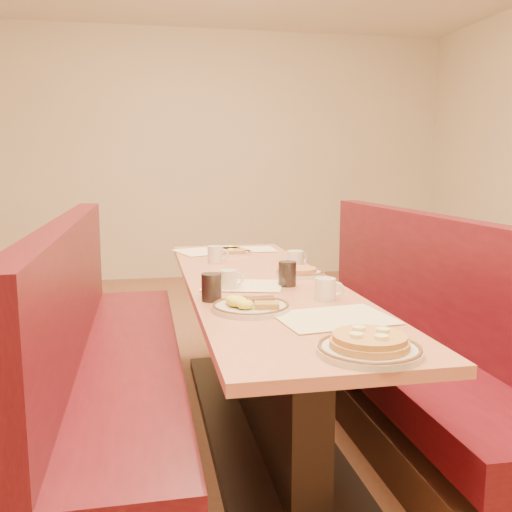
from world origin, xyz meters
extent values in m
plane|color=#9E6647|center=(0.00, 0.00, 0.00)|extent=(8.00, 8.00, 0.00)
cube|color=beige|center=(0.00, 4.00, 1.40)|extent=(6.00, 0.04, 2.80)
cube|color=black|center=(0.00, 0.00, 0.03)|extent=(0.55, 1.88, 0.06)
cube|color=black|center=(0.00, 0.00, 0.35)|extent=(0.15, 1.75, 0.71)
cube|color=#E07C67|center=(0.00, 0.00, 0.73)|extent=(0.70, 2.50, 0.04)
cube|color=#4C3326|center=(-0.68, 0.00, 0.10)|extent=(0.55, 2.50, 0.20)
cube|color=#5D101B|center=(-0.68, 0.00, 0.37)|extent=(0.55, 2.50, 0.16)
cube|color=#5D101B|center=(-0.89, 0.00, 0.75)|extent=(0.12, 2.50, 0.60)
cube|color=#4C3326|center=(0.68, 0.00, 0.10)|extent=(0.55, 2.50, 0.20)
cube|color=#5D101B|center=(0.68, 0.00, 0.37)|extent=(0.55, 2.50, 0.16)
cube|color=#5D101B|center=(0.89, 0.00, 0.75)|extent=(0.12, 2.50, 0.60)
cube|color=#F7E6C1|center=(-0.11, -0.10, 0.75)|extent=(0.42, 0.35, 0.00)
cube|color=#F7E6C1|center=(0.12, -0.71, 0.75)|extent=(0.44, 0.35, 0.00)
cube|color=#F7E6C1|center=(-0.12, 0.99, 0.75)|extent=(0.51, 0.44, 0.00)
cube|color=#F7E6C1|center=(0.12, 1.00, 0.75)|extent=(0.35, 0.26, 0.00)
cylinder|color=silver|center=(0.09, -1.10, 0.76)|extent=(0.31, 0.31, 0.02)
torus|color=brown|center=(0.09, -1.10, 0.77)|extent=(0.31, 0.31, 0.01)
cylinder|color=#CF834A|center=(0.09, -1.10, 0.78)|extent=(0.23, 0.23, 0.02)
cylinder|color=#CF834A|center=(0.09, -1.10, 0.80)|extent=(0.22, 0.22, 0.02)
cylinder|color=#FDF9A5|center=(0.14, -1.08, 0.81)|extent=(0.04, 0.04, 0.01)
cylinder|color=#FDF9A5|center=(0.08, -1.05, 0.81)|extent=(0.04, 0.04, 0.01)
cylinder|color=#FDF9A5|center=(0.05, -1.12, 0.81)|extent=(0.04, 0.04, 0.01)
cylinder|color=#FDF9A5|center=(0.11, -1.15, 0.81)|extent=(0.04, 0.04, 0.01)
cylinder|color=silver|center=(-0.15, -0.53, 0.76)|extent=(0.30, 0.30, 0.02)
torus|color=brown|center=(-0.15, -0.53, 0.77)|extent=(0.30, 0.30, 0.01)
ellipsoid|color=#FFE941|center=(-0.21, -0.54, 0.79)|extent=(0.08, 0.08, 0.04)
ellipsoid|color=#FFE941|center=(-0.18, -0.58, 0.79)|extent=(0.06, 0.06, 0.04)
ellipsoid|color=#FFE941|center=(-0.22, -0.50, 0.79)|extent=(0.06, 0.06, 0.03)
cylinder|color=brown|center=(-0.11, -0.52, 0.78)|extent=(0.11, 0.02, 0.02)
cylinder|color=brown|center=(-0.10, -0.49, 0.78)|extent=(0.11, 0.02, 0.02)
cube|color=#B88E39|center=(-0.10, -0.58, 0.78)|extent=(0.10, 0.08, 0.02)
cylinder|color=silver|center=(0.22, 0.11, 0.76)|extent=(0.24, 0.24, 0.02)
torus|color=brown|center=(0.22, 0.11, 0.77)|extent=(0.24, 0.24, 0.01)
cylinder|color=#CD8648|center=(0.22, 0.11, 0.78)|extent=(0.17, 0.17, 0.02)
ellipsoid|color=#FFE941|center=(0.19, 0.13, 0.79)|extent=(0.05, 0.05, 0.03)
cylinder|color=silver|center=(0.01, 0.84, 0.76)|extent=(0.19, 0.19, 0.01)
torus|color=brown|center=(0.01, 0.84, 0.76)|extent=(0.19, 0.19, 0.01)
cylinder|color=#CD8648|center=(0.01, 0.84, 0.77)|extent=(0.13, 0.13, 0.01)
ellipsoid|color=#FFE941|center=(-0.02, 0.85, 0.78)|extent=(0.04, 0.04, 0.02)
cylinder|color=silver|center=(0.18, -0.43, 0.80)|extent=(0.08, 0.08, 0.09)
torus|color=silver|center=(0.22, -0.44, 0.80)|extent=(0.07, 0.03, 0.06)
cylinder|color=black|center=(0.18, -0.43, 0.83)|extent=(0.07, 0.07, 0.01)
cylinder|color=silver|center=(-0.18, -0.15, 0.79)|extent=(0.08, 0.08, 0.09)
torus|color=silver|center=(-0.14, -0.14, 0.79)|extent=(0.06, 0.03, 0.06)
cylinder|color=black|center=(-0.18, -0.15, 0.83)|extent=(0.07, 0.07, 0.01)
cylinder|color=silver|center=(0.24, 0.28, 0.80)|extent=(0.09, 0.09, 0.10)
torus|color=silver|center=(0.29, 0.30, 0.80)|extent=(0.07, 0.04, 0.07)
cylinder|color=black|center=(0.24, 0.28, 0.84)|extent=(0.08, 0.08, 0.01)
cylinder|color=silver|center=(-0.15, 0.57, 0.80)|extent=(0.09, 0.09, 0.09)
torus|color=silver|center=(-0.11, 0.56, 0.80)|extent=(0.07, 0.03, 0.07)
cylinder|color=black|center=(-0.15, 0.57, 0.84)|extent=(0.07, 0.07, 0.01)
cylinder|color=black|center=(-0.28, -0.35, 0.81)|extent=(0.08, 0.08, 0.11)
cylinder|color=silver|center=(-0.28, -0.35, 0.81)|extent=(0.08, 0.08, 0.11)
cylinder|color=black|center=(0.09, -0.13, 0.81)|extent=(0.08, 0.08, 0.11)
cylinder|color=silver|center=(0.09, -0.13, 0.81)|extent=(0.08, 0.08, 0.11)
camera|label=1|loc=(-0.54, -2.61, 1.30)|focal=40.00mm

